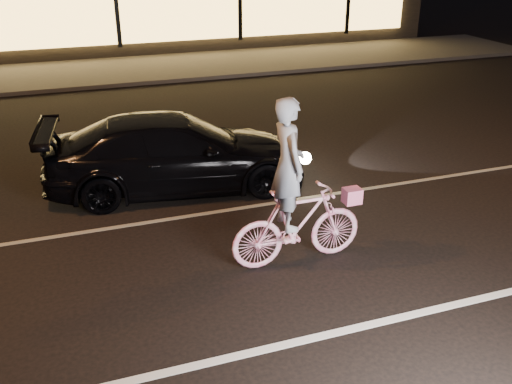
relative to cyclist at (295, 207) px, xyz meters
name	(u,v)px	position (x,y,z in m)	size (l,w,h in m)	color
ground	(260,273)	(-0.55, -0.13, -0.85)	(90.00, 90.00, 0.00)	black
lane_stripe_near	(304,340)	(-0.55, -1.63, -0.85)	(60.00, 0.12, 0.01)	silver
lane_stripe_far	(220,211)	(-0.55, 1.87, -0.85)	(60.00, 0.10, 0.01)	gray
sidewalk	(129,70)	(-0.55, 12.87, -0.79)	(30.00, 4.00, 0.12)	#383533
cyclist	(295,207)	(0.00, 0.00, 0.00)	(1.91, 0.66, 2.40)	#DF2C6A
sedan	(177,153)	(-0.99, 3.09, -0.18)	(4.82, 2.43, 1.34)	black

